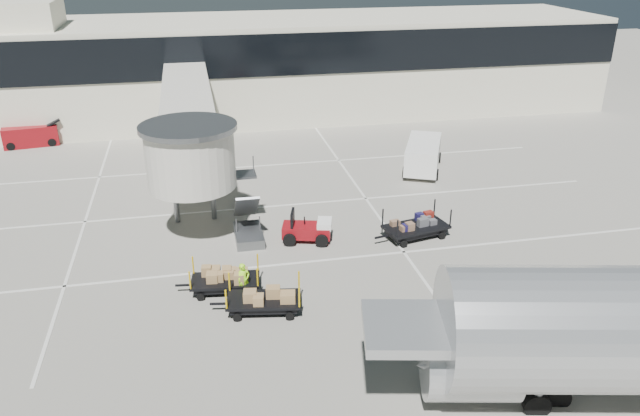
% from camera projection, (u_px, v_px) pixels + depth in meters
% --- Properties ---
extents(ground, '(140.00, 140.00, 0.00)m').
position_uv_depth(ground, '(291.00, 285.00, 28.05)').
color(ground, '#9E9A8E').
rests_on(ground, ground).
extents(lane_markings, '(40.00, 30.00, 0.02)m').
position_uv_depth(lane_markings, '(254.00, 205.00, 36.28)').
color(lane_markings, silver).
rests_on(lane_markings, ground).
extents(terminal, '(64.00, 12.11, 15.20)m').
position_uv_depth(terminal, '(229.00, 67.00, 53.14)').
color(terminal, beige).
rests_on(terminal, ground).
extents(jet_bridge, '(5.70, 20.40, 6.03)m').
position_uv_depth(jet_bridge, '(189.00, 124.00, 36.56)').
color(jet_bridge, beige).
rests_on(jet_bridge, ground).
extents(baggage_tug, '(2.72, 2.13, 1.64)m').
position_uv_depth(baggage_tug, '(308.00, 230.00, 31.94)').
color(baggage_tug, maroon).
rests_on(baggage_tug, ground).
extents(suitcase_cart, '(4.15, 2.30, 1.59)m').
position_uv_depth(suitcase_cart, '(416.00, 227.00, 32.30)').
color(suitcase_cart, black).
rests_on(suitcase_cart, ground).
extents(box_cart_near, '(3.75, 1.84, 1.44)m').
position_uv_depth(box_cart_near, '(224.00, 279.00, 27.38)').
color(box_cart_near, black).
rests_on(box_cart_near, ground).
extents(box_cart_far, '(3.86, 2.02, 1.48)m').
position_uv_depth(box_cart_far, '(263.00, 301.00, 25.89)').
color(box_cart_far, black).
rests_on(box_cart_far, ground).
extents(ground_worker, '(0.68, 0.58, 1.59)m').
position_uv_depth(ground_worker, '(244.00, 280.00, 26.92)').
color(ground_worker, '#A3FE1A').
rests_on(ground_worker, ground).
extents(minivan, '(3.99, 5.50, 1.94)m').
position_uv_depth(minivan, '(423.00, 153.00, 41.46)').
color(minivan, white).
rests_on(minivan, ground).
extents(belt_loader, '(4.26, 2.14, 1.97)m').
position_uv_depth(belt_loader, '(31.00, 136.00, 46.32)').
color(belt_loader, maroon).
rests_on(belt_loader, ground).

